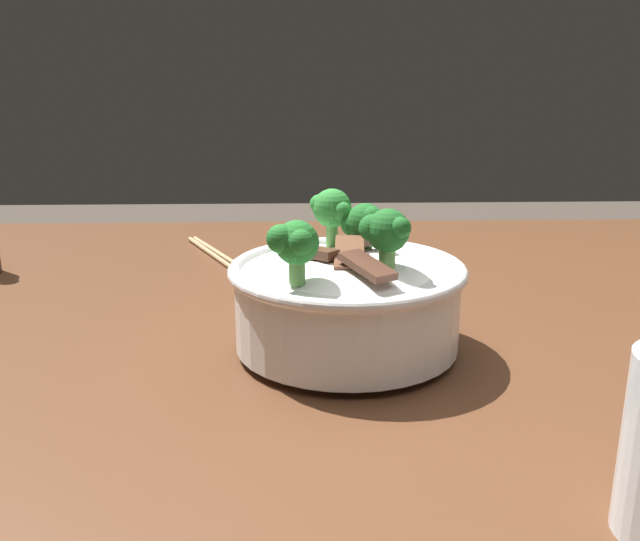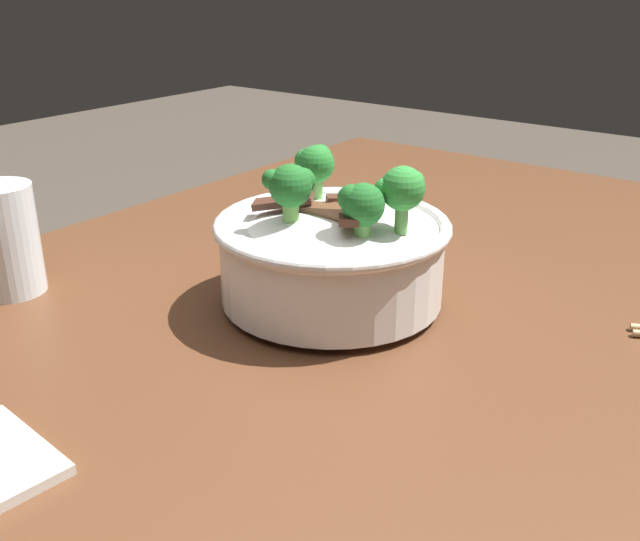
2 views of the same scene
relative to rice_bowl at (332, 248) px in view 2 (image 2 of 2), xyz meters
name	(u,v)px [view 2 (image 2 of 2)]	position (x,y,z in m)	size (l,w,h in m)	color
dining_table	(363,468)	(-0.08, -0.09, -0.17)	(1.45, 1.01, 0.82)	#56331E
rice_bowl	(332,248)	(0.00, 0.00, 0.00)	(0.23, 0.23, 0.15)	white
drinking_glass	(6,248)	(-0.17, 0.28, -0.01)	(0.07, 0.07, 0.11)	white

